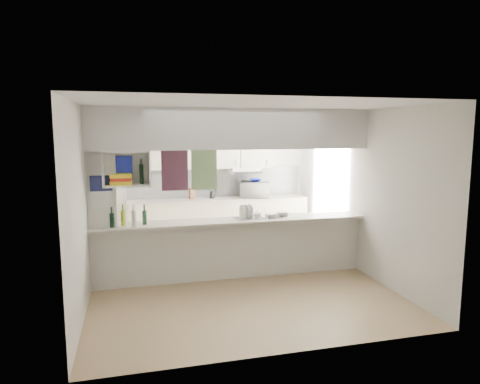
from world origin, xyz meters
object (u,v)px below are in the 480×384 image
object	(u,v)px
microwave	(255,190)
dish_rack	(248,212)
bowl	(255,180)
wine_bottles	(129,218)

from	to	relation	value
microwave	dish_rack	xyz separation A→B (m)	(-0.68, -2.01, -0.07)
dish_rack	bowl	bearing A→B (deg)	59.28
microwave	bowl	size ratio (longest dim) A/B	2.49
microwave	wine_bottles	world-z (taller)	microwave
wine_bottles	microwave	bearing A→B (deg)	40.31
microwave	bowl	xyz separation A→B (m)	(0.01, 0.01, 0.19)
microwave	wine_bottles	size ratio (longest dim) A/B	1.15
bowl	wine_bottles	distance (m)	3.29
wine_bottles	dish_rack	bearing A→B (deg)	3.48
microwave	bowl	world-z (taller)	bowl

